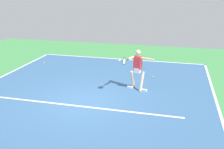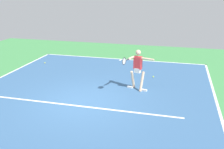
{
  "view_description": "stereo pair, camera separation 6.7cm",
  "coord_description": "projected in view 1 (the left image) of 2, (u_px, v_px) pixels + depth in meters",
  "views": [
    {
      "loc": [
        -3.34,
        8.71,
        4.21
      ],
      "look_at": [
        -0.9,
        -0.9,
        0.9
      ],
      "focal_mm": 41.63,
      "sensor_mm": 36.0,
      "label": 1
    },
    {
      "loc": [
        -3.4,
        8.69,
        4.21
      ],
      "look_at": [
        -0.9,
        -0.9,
        0.9
      ],
      "focal_mm": 41.63,
      "sensor_mm": 36.0,
      "label": 2
    }
  ],
  "objects": [
    {
      "name": "ground_plane",
      "position": [
        84.0,
        102.0,
        10.12
      ],
      "size": [
        22.11,
        22.11,
        0.0
      ],
      "primitive_type": "plane",
      "color": "#428E4C"
    },
    {
      "name": "court_line_sideline_left",
      "position": [
        221.0,
        116.0,
        8.95
      ],
      "size": [
        0.1,
        13.25,
        0.01
      ],
      "primitive_type": "cube",
      "color": "white",
      "rests_on": "ground_plane"
    },
    {
      "name": "court_line_centre_mark",
      "position": [
        120.0,
        60.0,
        15.98
      ],
      "size": [
        0.1,
        0.3,
        0.01
      ],
      "primitive_type": "cube",
      "color": "white",
      "rests_on": "ground_plane"
    },
    {
      "name": "court_line_service",
      "position": [
        80.0,
        106.0,
        9.72
      ],
      "size": [
        7.59,
        0.1,
        0.01
      ],
      "primitive_type": "cube",
      "color": "white",
      "rests_on": "ground_plane"
    },
    {
      "name": "tennis_ball_by_sideline",
      "position": [
        44.0,
        63.0,
        15.21
      ],
      "size": [
        0.07,
        0.07,
        0.07
      ],
      "primitive_type": "sphere",
      "color": "yellow",
      "rests_on": "ground_plane"
    },
    {
      "name": "tennis_ball_near_service_line",
      "position": [
        153.0,
        77.0,
        12.87
      ],
      "size": [
        0.07,
        0.07,
        0.07
      ],
      "primitive_type": "sphere",
      "color": "#C6E53D",
      "rests_on": "ground_plane"
    },
    {
      "name": "tennis_player",
      "position": [
        137.0,
        67.0,
        10.99
      ],
      "size": [
        1.18,
        1.21,
        1.79
      ],
      "rotation": [
        0.0,
        0.0,
        -0.3
      ],
      "color": "beige",
      "rests_on": "ground_plane"
    },
    {
      "name": "court_line_baseline_near",
      "position": [
        120.0,
        59.0,
        16.17
      ],
      "size": [
        10.12,
        0.1,
        0.01
      ],
      "primitive_type": "cube",
      "color": "white",
      "rests_on": "ground_plane"
    },
    {
      "name": "court_surface",
      "position": [
        84.0,
        102.0,
        10.12
      ],
      "size": [
        10.12,
        13.25,
        0.0
      ],
      "primitive_type": "cube",
      "color": "#38608E",
      "rests_on": "ground_plane"
    }
  ]
}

